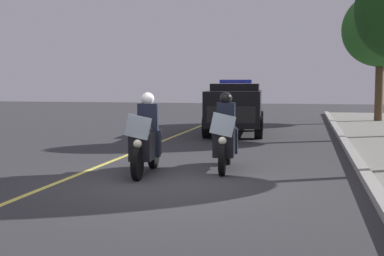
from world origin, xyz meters
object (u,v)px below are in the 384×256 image
Objects in this scene: tree_behind_suv at (381,30)px; police_motorcycle_lead_left at (146,141)px; police_suv at (235,106)px; police_motorcycle_lead_right at (225,138)px.

police_motorcycle_lead_left is at bearing -22.60° from tree_behind_suv.
police_suv is (-8.94, 0.67, 0.37)m from police_motorcycle_lead_left.
police_motorcycle_lead_left is at bearing -59.88° from police_motorcycle_lead_right.
police_suv is (-8.04, -0.88, 0.37)m from police_motorcycle_lead_right.
police_motorcycle_lead_right is 16.47m from tree_behind_suv.
police_motorcycle_lead_right is at bearing -18.71° from tree_behind_suv.
tree_behind_suv reaches higher than police_suv.
police_suv is at bearing -40.16° from tree_behind_suv.
police_suv is at bearing -173.74° from police_motorcycle_lead_right.
tree_behind_suv is at bearing 139.84° from police_suv.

